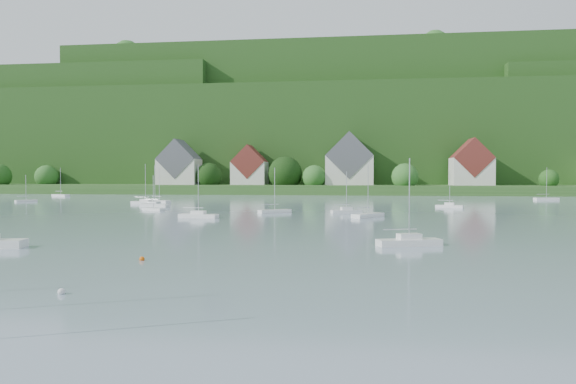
{
  "coord_description": "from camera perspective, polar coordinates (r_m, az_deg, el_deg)",
  "views": [
    {
      "loc": [
        7.08,
        2.8,
        6.26
      ],
      "look_at": [
        -2.0,
        75.0,
        4.0
      ],
      "focal_mm": 33.51,
      "sensor_mm": 36.0,
      "label": 1
    }
  ],
  "objects": [
    {
      "name": "far_shore_strip",
      "position": [
        197.39,
        5.11,
        0.39
      ],
      "size": [
        600.0,
        60.0,
        3.0
      ],
      "primitive_type": "cube",
      "color": "#2A531F",
      "rests_on": "ground"
    },
    {
      "name": "forested_ridge",
      "position": [
        266.37,
        5.74,
        5.35
      ],
      "size": [
        620.0,
        181.22,
        69.89
      ],
      "color": "#1A4516",
      "rests_on": "ground"
    },
    {
      "name": "village_building_0",
      "position": [
        194.41,
        -11.47,
        2.7
      ],
      "size": [
        14.0,
        10.4,
        16.0
      ],
      "color": "silver",
      "rests_on": "far_shore_strip"
    },
    {
      "name": "village_building_1",
      "position": [
        189.87,
        -4.1,
        2.53
      ],
      "size": [
        12.0,
        9.36,
        14.0
      ],
      "color": "silver",
      "rests_on": "far_shore_strip"
    },
    {
      "name": "village_building_2",
      "position": [
        185.26,
        6.53,
        3.01
      ],
      "size": [
        16.0,
        11.44,
        18.0
      ],
      "color": "silver",
      "rests_on": "far_shore_strip"
    },
    {
      "name": "village_building_3",
      "position": [
        187.11,
        18.88,
        2.65
      ],
      "size": [
        13.0,
        10.4,
        15.5
      ],
      "color": "silver",
      "rests_on": "far_shore_strip"
    },
    {
      "name": "near_sailboat_3",
      "position": [
        49.2,
        12.72,
        -5.07
      ],
      "size": [
        5.98,
        3.39,
        7.78
      ],
      "rotation": [
        0.0,
        0.0,
        0.33
      ],
      "color": "white",
      "rests_on": "ground"
    },
    {
      "name": "mooring_buoy_1",
      "position": [
        31.2,
        -22.9,
        -9.94
      ],
      "size": [
        0.4,
        0.4,
        0.4
      ],
      "primitive_type": "sphere",
      "color": "silver",
      "rests_on": "ground"
    },
    {
      "name": "mooring_buoy_3",
      "position": [
        41.23,
        -15.23,
        -7.02
      ],
      "size": [
        0.39,
        0.39,
        0.39
      ],
      "primitive_type": "sphere",
      "color": "#E35A09",
      "rests_on": "ground"
    },
    {
      "name": "far_sailboat_cluster",
      "position": [
        111.89,
        6.17,
        -1.25
      ],
      "size": [
        191.32,
        78.74,
        8.71
      ],
      "color": "white",
      "rests_on": "ground"
    }
  ]
}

